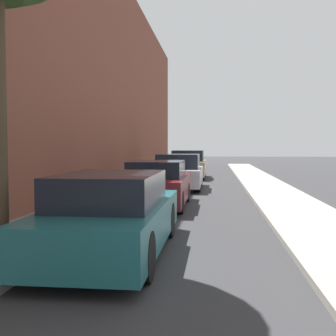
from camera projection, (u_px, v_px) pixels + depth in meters
ground_plane at (196, 198)px, 14.68m from camera, size 120.00×120.00×0.00m
sidewalk_left at (115, 195)px, 14.99m from camera, size 2.00×52.00×0.12m
sidewalk_right at (280, 197)px, 14.35m from camera, size 2.00×52.00×0.12m
building_facade_left at (76, 53)px, 14.88m from camera, size 0.70×52.00×10.25m
parked_car_teal at (112, 215)px, 6.94m from camera, size 1.74×4.50×1.36m
parked_car_maroon at (158, 185)px, 12.43m from camera, size 1.71×4.09×1.37m
parked_car_silver at (179, 173)px, 17.62m from camera, size 1.91×4.08×1.47m
parked_car_champagne at (188, 165)px, 23.50m from camera, size 1.90×4.20×1.57m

